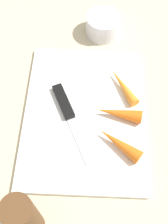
# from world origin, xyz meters

# --- Properties ---
(ground_plane) EXTENTS (1.40, 1.40, 0.00)m
(ground_plane) POSITION_xyz_m (0.00, 0.00, 0.00)
(ground_plane) COLOR #C6B793
(cutting_board) EXTENTS (0.36, 0.26, 0.01)m
(cutting_board) POSITION_xyz_m (0.00, 0.00, 0.01)
(cutting_board) COLOR white
(cutting_board) RESTS_ON ground_plane
(knife) EXTENTS (0.19, 0.10, 0.01)m
(knife) POSITION_xyz_m (-0.01, -0.04, 0.02)
(knife) COLOR #B7B7BC
(knife) RESTS_ON cutting_board
(carrot_shortest) EXTENTS (0.04, 0.10, 0.03)m
(carrot_shortest) POSITION_xyz_m (0.01, 0.07, 0.03)
(carrot_shortest) COLOR orange
(carrot_shortest) RESTS_ON cutting_board
(carrot_longest) EXTENTS (0.10, 0.07, 0.02)m
(carrot_longest) POSITION_xyz_m (-0.07, 0.09, 0.02)
(carrot_longest) COLOR orange
(carrot_longest) RESTS_ON cutting_board
(carrot_medium) EXTENTS (0.08, 0.10, 0.03)m
(carrot_medium) POSITION_xyz_m (0.08, 0.07, 0.03)
(carrot_medium) COLOR orange
(carrot_medium) RESTS_ON cutting_board
(small_bowl) EXTENTS (0.09, 0.09, 0.05)m
(small_bowl) POSITION_xyz_m (-0.25, 0.04, 0.03)
(small_bowl) COLOR silver
(small_bowl) RESTS_ON ground_plane
(pepper_grinder) EXTENTS (0.05, 0.05, 0.15)m
(pepper_grinder) POSITION_xyz_m (0.24, -0.09, 0.07)
(pepper_grinder) COLOR brown
(pepper_grinder) RESTS_ON ground_plane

